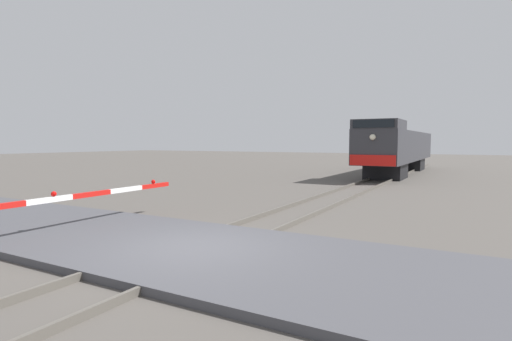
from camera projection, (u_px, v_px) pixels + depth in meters
The scene contains 6 objects.
ground_plane at pixel (194, 254), 8.86m from camera, with size 160.00×160.00×0.00m, color #514C47.
rail_track_left at pixel (169, 246), 9.20m from camera, with size 0.08×80.00×0.15m, color #59544C.
rail_track_right at pixel (221, 255), 8.50m from camera, with size 0.08×80.00×0.15m, color #59544C.
road_surface at pixel (194, 250), 8.85m from camera, with size 36.00×4.68×0.16m, color #47474C.
locomotive at pixel (398, 148), 30.83m from camera, with size 2.80×18.00×3.84m.
crossing_gate at pixel (11, 215), 9.43m from camera, with size 0.36×7.11×1.20m.
Camera 1 is at (5.45, -6.92, 2.49)m, focal length 27.97 mm.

